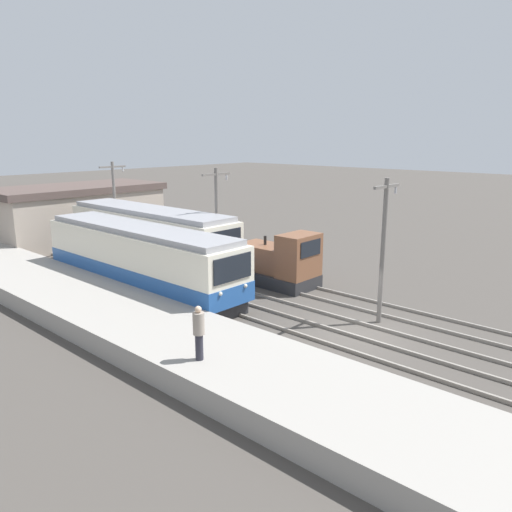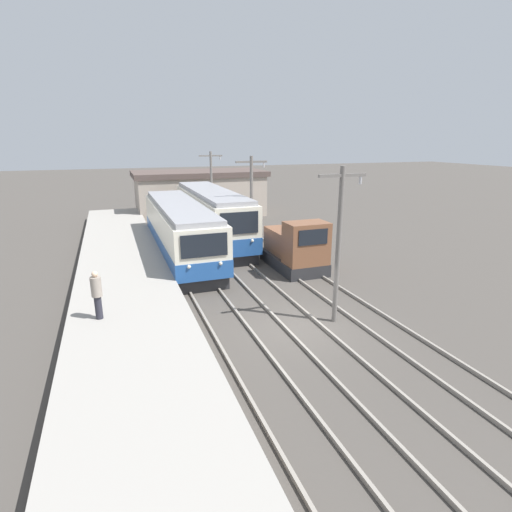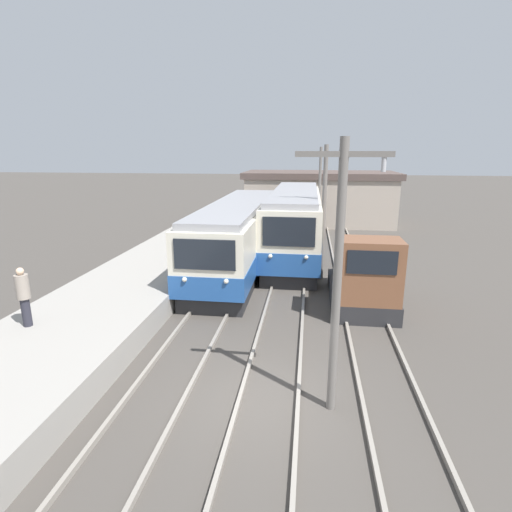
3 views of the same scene
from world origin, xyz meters
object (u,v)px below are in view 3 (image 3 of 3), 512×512
catenary_mast_mid (324,208)px  catenary_mast_far (320,188)px  person_on_platform (24,294)px  commuter_train_left (238,238)px  commuter_train_center (294,226)px  shunting_locomotive (362,276)px  catenary_mast_near (338,271)px

catenary_mast_mid → catenary_mast_far: bearing=90.0°
person_on_platform → commuter_train_left: bearing=64.6°
commuter_train_left → commuter_train_center: size_ratio=1.06×
commuter_train_center → person_on_platform: 14.92m
person_on_platform → shunting_locomotive: bearing=26.9°
catenary_mast_far → catenary_mast_mid: bearing=-90.0°
shunting_locomotive → catenary_mast_near: size_ratio=0.75×
shunting_locomotive → catenary_mast_mid: size_ratio=0.75×
commuter_train_left → person_on_platform: 11.00m
commuter_train_center → catenary_mast_near: bearing=-84.1°
commuter_train_center → commuter_train_left: bearing=-133.5°
commuter_train_left → catenary_mast_near: size_ratio=2.18×
commuter_train_left → commuter_train_center: 4.07m
commuter_train_center → catenary_mast_mid: bearing=-70.5°
commuter_train_left → person_on_platform: commuter_train_left is taller
commuter_train_left → catenary_mast_near: catenary_mast_near is taller
commuter_train_left → person_on_platform: bearing=-115.4°
catenary_mast_mid → catenary_mast_far: same height
catenary_mast_near → person_on_platform: (-9.03, 1.60, -1.59)m
shunting_locomotive → catenary_mast_far: 13.79m
shunting_locomotive → catenary_mast_far: catenary_mast_far is taller
catenary_mast_mid → person_on_platform: (-9.03, -8.63, -1.59)m
commuter_train_left → catenary_mast_far: size_ratio=2.18×
shunting_locomotive → person_on_platform: size_ratio=2.57×
catenary_mast_far → shunting_locomotive: bearing=-83.7°
catenary_mast_mid → catenary_mast_far: (0.00, 10.23, 0.00)m
commuter_train_center → catenary_mast_near: catenary_mast_near is taller
commuter_train_center → person_on_platform: commuter_train_center is taller
catenary_mast_far → person_on_platform: size_ratio=3.43×
catenary_mast_mid → person_on_platform: size_ratio=3.43×
commuter_train_center → catenary_mast_mid: size_ratio=2.06×
catenary_mast_far → person_on_platform: catenary_mast_far is taller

